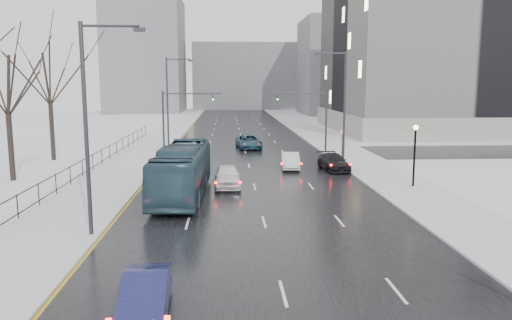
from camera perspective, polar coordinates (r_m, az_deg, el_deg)
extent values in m
cube|color=black|center=(63.77, -1.60, 2.27)|extent=(16.00, 150.00, 0.04)
cube|color=black|center=(51.87, -1.20, 0.76)|extent=(130.00, 10.00, 0.04)
cube|color=silver|center=(64.31, -11.00, 2.22)|extent=(5.00, 150.00, 0.16)
cube|color=silver|center=(64.93, 7.71, 2.36)|extent=(5.00, 150.00, 0.16)
cube|color=white|center=(66.26, -19.17, 2.06)|extent=(14.00, 150.00, 0.12)
cube|color=black|center=(35.61, -21.45, -1.29)|extent=(0.04, 70.00, 0.05)
cube|color=black|center=(35.79, -21.36, -2.87)|extent=(0.04, 70.00, 0.05)
cylinder|color=black|center=(35.72, -21.39, -2.24)|extent=(0.06, 0.06, 1.30)
cylinder|color=#2D2D33|center=(44.59, 10.08, 5.74)|extent=(0.20, 0.20, 10.00)
cylinder|color=#2D2D33|center=(44.32, 8.58, 11.97)|extent=(2.60, 0.12, 0.12)
cube|color=#2D2D33|center=(44.07, 6.88, 11.83)|extent=(0.50, 0.25, 0.18)
cylinder|color=#2D2D33|center=(24.32, -18.85, 2.96)|extent=(0.20, 0.20, 10.00)
cylinder|color=#2D2D33|center=(24.03, -16.35, 14.49)|extent=(2.60, 0.12, 0.12)
cube|color=#2D2D33|center=(23.77, -13.18, 14.31)|extent=(0.50, 0.25, 0.18)
cylinder|color=#2D2D33|center=(55.75, -10.08, 6.33)|extent=(0.20, 0.20, 10.00)
cylinder|color=#2D2D33|center=(55.63, -8.86, 11.30)|extent=(2.60, 0.12, 0.12)
cube|color=#2D2D33|center=(55.51, -7.50, 11.18)|extent=(0.50, 0.25, 0.18)
cylinder|color=black|center=(36.10, 17.64, 0.24)|extent=(0.14, 0.14, 4.00)
sphere|color=#FFE5B2|center=(35.86, 17.80, 3.56)|extent=(0.36, 0.36, 0.36)
cylinder|color=#2D2D33|center=(52.50, 8.02, 4.32)|extent=(0.20, 0.20, 6.50)
cylinder|color=#2D2D33|center=(51.85, 4.81, 7.59)|extent=(6.00, 0.12, 0.12)
imported|color=#2D2D33|center=(51.62, 2.47, 6.94)|extent=(0.15, 0.18, 0.90)
sphere|color=#19FF33|center=(51.47, 2.49, 6.93)|extent=(0.16, 0.16, 0.16)
cylinder|color=#2D2D33|center=(51.89, -10.54, 4.21)|extent=(0.20, 0.20, 6.50)
cylinder|color=#2D2D33|center=(51.46, -7.29, 7.54)|extent=(6.00, 0.12, 0.12)
imported|color=#2D2D33|center=(51.37, -4.93, 6.90)|extent=(0.15, 0.18, 0.90)
sphere|color=#19FF33|center=(51.22, -4.93, 6.90)|extent=(0.16, 0.16, 0.16)
cylinder|color=#2D2D33|center=(48.96, 9.80, 1.79)|extent=(0.06, 0.06, 2.50)
cylinder|color=white|center=(48.84, 9.84, 3.13)|extent=(0.60, 0.03, 0.60)
torus|color=#B20C0C|center=(48.84, 9.84, 3.13)|extent=(0.58, 0.06, 0.58)
cube|color=gray|center=(84.01, 23.21, 11.33)|extent=(40.00, 30.00, 24.00)
cube|color=gray|center=(84.07, 22.78, 4.18)|extent=(40.60, 30.60, 3.00)
cube|color=slate|center=(122.10, 11.03, 10.39)|extent=(24.00, 20.00, 22.00)
cube|color=slate|center=(130.07, -12.47, 11.57)|extent=(18.00, 22.00, 28.00)
cube|color=slate|center=(143.46, -0.98, 9.49)|extent=(30.00, 18.00, 18.00)
imported|color=navy|center=(16.60, -12.49, -14.73)|extent=(1.60, 4.10, 1.33)
imported|color=#2D4958|center=(32.34, -8.43, -1.26)|extent=(3.21, 11.87, 3.28)
imported|color=white|center=(34.99, -3.30, -1.85)|extent=(1.92, 4.59, 1.55)
imported|color=silver|center=(42.46, 3.95, -0.08)|extent=(1.77, 4.29, 1.38)
imported|color=navy|center=(55.55, -0.83, 2.10)|extent=(3.00, 5.62, 1.50)
imported|color=black|center=(42.27, 8.86, -0.23)|extent=(2.32, 4.81, 1.35)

